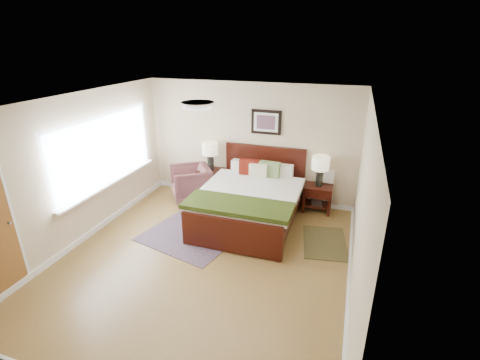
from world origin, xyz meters
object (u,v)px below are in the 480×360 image
Objects in this scene: nightstand_right at (318,196)px; lamp_left at (210,151)px; bed at (250,196)px; armchair at (191,183)px; rug_persian at (205,225)px; nightstand_left at (211,175)px; lamp_right at (320,166)px.

nightstand_right is 0.91× the size of lamp_left.
bed is 2.73× the size of armchair.
rug_persian is (-0.77, -0.40, -0.55)m from bed.
lamp_right reaches higher than nightstand_left.
bed is 1.02m from rug_persian.
nightstand_right is at bearing 46.88° from rug_persian.
nightstand_left is 1.13× the size of nightstand_right.
lamp_left is at bearing 91.65° from armchair.
lamp_left reaches higher than nightstand_left.
nightstand_left is at bearing 143.84° from bed.
lamp_left is 0.74× the size of armchair.
bed reaches higher than nightstand_left.
rug_persian is at bearing -146.70° from lamp_right.
bed is 3.66× the size of lamp_right.
lamp_right reaches higher than armchair.
lamp_left is at bearing 180.00° from lamp_right.
bed is at bearing -143.68° from nightstand_right.
bed is 1.00× the size of rug_persian.
nightstand_right is 0.25× the size of rug_persian.
nightstand_right is at bearing 0.22° from nightstand_left.
lamp_right is at bearing 0.00° from lamp_left.
bed reaches higher than lamp_right.
nightstand_left is at bearing -90.00° from lamp_left.
nightstand_left is at bearing -179.78° from nightstand_right.
bed is 1.52m from lamp_right.
nightstand_right is 2.71m from armchair.
armchair is (-2.69, -0.27, -0.61)m from lamp_right.
nightstand_left is 2.34m from nightstand_right.
lamp_left is at bearing 121.22° from rug_persian.
lamp_right is at bearing 36.72° from bed.
armchair reaches higher than nightstand_left.
nightstand_left is at bearing 121.50° from rug_persian.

